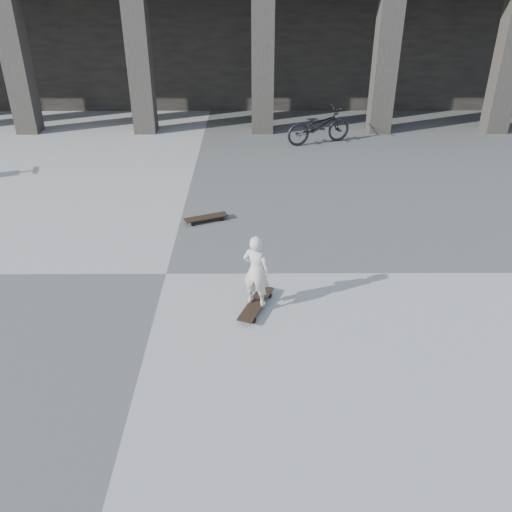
{
  "coord_description": "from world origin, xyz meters",
  "views": [
    {
      "loc": [
        1.51,
        -7.97,
        4.82
      ],
      "look_at": [
        1.55,
        -0.54,
        0.65
      ],
      "focal_mm": 38.0,
      "sensor_mm": 36.0,
      "label": 1
    }
  ],
  "objects_px": {
    "child": "(256,271)",
    "bicycle": "(319,126)",
    "skateboard_spare": "(206,218)",
    "longboard": "(256,304)"
  },
  "relations": [
    {
      "from": "skateboard_spare",
      "to": "longboard",
      "type": "bearing_deg",
      "value": -95.03
    },
    {
      "from": "longboard",
      "to": "child",
      "type": "xyz_separation_m",
      "value": [
        0.0,
        -0.0,
        0.6
      ]
    },
    {
      "from": "skateboard_spare",
      "to": "bicycle",
      "type": "relative_size",
      "value": 0.47
    },
    {
      "from": "child",
      "to": "bicycle",
      "type": "bearing_deg",
      "value": -78.95
    },
    {
      "from": "longboard",
      "to": "bicycle",
      "type": "distance_m",
      "value": 8.55
    },
    {
      "from": "bicycle",
      "to": "skateboard_spare",
      "type": "bearing_deg",
      "value": 130.51
    },
    {
      "from": "longboard",
      "to": "child",
      "type": "height_order",
      "value": "child"
    },
    {
      "from": "longboard",
      "to": "skateboard_spare",
      "type": "height_order",
      "value": "skateboard_spare"
    },
    {
      "from": "child",
      "to": "bicycle",
      "type": "relative_size",
      "value": 0.59
    },
    {
      "from": "longboard",
      "to": "skateboard_spare",
      "type": "xyz_separation_m",
      "value": [
        -1.01,
        3.12,
        0.0
      ]
    }
  ]
}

